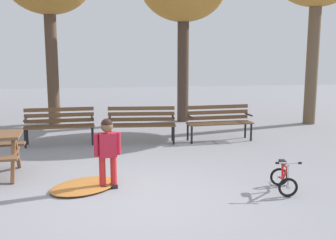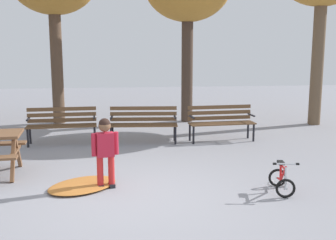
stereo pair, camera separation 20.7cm
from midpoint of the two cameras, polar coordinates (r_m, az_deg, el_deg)
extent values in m
plane|color=gray|center=(6.36, -5.53, -10.63)|extent=(36.00, 36.00, 0.00)
cube|color=brown|center=(7.57, -21.37, -5.09)|extent=(0.11, 0.57, 0.76)
cube|color=brown|center=(8.05, -20.87, -4.19)|extent=(0.11, 0.57, 0.76)
cube|color=brown|center=(7.80, -21.14, -4.19)|extent=(0.17, 1.10, 0.04)
cube|color=brown|center=(10.07, -15.31, -0.69)|extent=(1.60, 0.17, 0.03)
cube|color=brown|center=(9.96, -15.35, -0.81)|extent=(1.60, 0.17, 0.03)
cube|color=brown|center=(9.84, -15.39, -0.94)|extent=(1.60, 0.17, 0.03)
cube|color=brown|center=(9.72, -15.43, -1.07)|extent=(1.60, 0.17, 0.03)
cube|color=brown|center=(10.10, -15.32, -0.09)|extent=(1.60, 0.14, 0.09)
cube|color=brown|center=(10.07, -15.35, 0.66)|extent=(1.60, 0.14, 0.09)
cube|color=brown|center=(10.05, -15.39, 1.41)|extent=(1.60, 0.14, 0.09)
cylinder|color=black|center=(9.76, -10.97, -2.16)|extent=(0.05, 0.05, 0.44)
cylinder|color=black|center=(10.11, -11.00, -1.75)|extent=(0.05, 0.05, 0.44)
cube|color=black|center=(9.86, -11.06, 0.32)|extent=(0.06, 0.40, 0.03)
cylinder|color=black|center=(9.86, -19.72, -2.44)|extent=(0.05, 0.05, 0.44)
cylinder|color=black|center=(10.21, -19.45, -2.02)|extent=(0.05, 0.05, 0.44)
cube|color=black|center=(9.96, -19.71, 0.02)|extent=(0.06, 0.40, 0.03)
cube|color=brown|center=(9.93, -4.28, -0.51)|extent=(1.60, 0.19, 0.03)
cube|color=brown|center=(9.81, -4.29, -0.64)|extent=(1.60, 0.19, 0.03)
cube|color=brown|center=(9.69, -4.29, -0.77)|extent=(1.60, 0.19, 0.03)
cube|color=brown|center=(9.57, -4.30, -0.90)|extent=(1.60, 0.19, 0.03)
cube|color=brown|center=(9.95, -4.29, 0.10)|extent=(1.60, 0.17, 0.09)
cube|color=brown|center=(9.93, -4.30, 0.85)|extent=(1.60, 0.17, 0.09)
cube|color=brown|center=(9.91, -4.31, 1.62)|extent=(1.60, 0.17, 0.09)
cylinder|color=black|center=(9.66, 0.18, -2.11)|extent=(0.05, 0.05, 0.44)
cylinder|color=black|center=(10.01, 0.03, -1.68)|extent=(0.05, 0.05, 0.44)
cube|color=black|center=(9.76, 0.10, 0.41)|extent=(0.07, 0.40, 0.03)
cylinder|color=black|center=(9.67, -8.73, -2.21)|extent=(0.05, 0.05, 0.44)
cylinder|color=black|center=(10.02, -8.56, -1.78)|extent=(0.05, 0.05, 0.44)
cube|color=black|center=(9.77, -8.70, 0.31)|extent=(0.07, 0.40, 0.03)
cube|color=brown|center=(10.21, 6.27, -0.26)|extent=(1.60, 0.19, 0.03)
cube|color=brown|center=(10.10, 6.48, -0.37)|extent=(1.60, 0.19, 0.03)
cube|color=brown|center=(9.99, 6.71, -0.49)|extent=(1.60, 0.19, 0.03)
cube|color=brown|center=(9.87, 6.93, -0.61)|extent=(1.60, 0.19, 0.03)
cube|color=brown|center=(10.23, 6.21, 0.33)|extent=(1.60, 0.16, 0.09)
cube|color=brown|center=(10.21, 6.22, 1.07)|extent=(1.60, 0.16, 0.09)
cube|color=brown|center=(10.19, 6.23, 1.81)|extent=(1.60, 0.16, 0.09)
cylinder|color=black|center=(10.20, 10.85, -1.64)|extent=(0.05, 0.05, 0.44)
cylinder|color=black|center=(10.53, 10.08, -1.26)|extent=(0.05, 0.05, 0.44)
cube|color=black|center=(10.30, 10.53, 0.74)|extent=(0.07, 0.40, 0.03)
cylinder|color=black|center=(9.72, 2.69, -2.05)|extent=(0.05, 0.05, 0.44)
cylinder|color=black|center=(10.06, 2.15, -1.63)|extent=(0.05, 0.05, 0.44)
cube|color=black|center=(9.81, 2.43, 0.45)|extent=(0.07, 0.40, 0.03)
cylinder|color=red|center=(6.75, -8.41, -7.13)|extent=(0.10, 0.10, 0.52)
cube|color=black|center=(6.82, -8.36, -8.99)|extent=(0.12, 0.18, 0.06)
cylinder|color=red|center=(6.72, -9.93, -7.27)|extent=(0.10, 0.10, 0.52)
cube|color=black|center=(6.79, -9.87, -9.14)|extent=(0.12, 0.18, 0.06)
cube|color=#B71E33|center=(6.62, -9.27, -3.43)|extent=(0.30, 0.22, 0.39)
sphere|color=brown|center=(6.55, -9.35, -0.84)|extent=(0.19, 0.19, 0.19)
sphere|color=black|center=(6.55, -9.35, -0.59)|extent=(0.18, 0.18, 0.18)
cylinder|color=#B71E33|center=(6.65, -7.77, -3.22)|extent=(0.08, 0.08, 0.36)
cylinder|color=#B71E33|center=(6.58, -10.80, -3.45)|extent=(0.08, 0.08, 0.36)
torus|color=black|center=(6.54, 15.38, -8.98)|extent=(0.30, 0.09, 0.30)
cylinder|color=silver|center=(6.54, 15.38, -8.98)|extent=(0.06, 0.05, 0.04)
torus|color=black|center=(7.02, 14.30, -7.63)|extent=(0.30, 0.09, 0.30)
cylinder|color=silver|center=(7.02, 14.30, -7.63)|extent=(0.06, 0.05, 0.04)
torus|color=white|center=(7.08, 15.14, -8.33)|extent=(0.11, 0.04, 0.11)
torus|color=white|center=(7.02, 13.39, -8.39)|extent=(0.11, 0.04, 0.11)
cylinder|color=red|center=(6.66, 15.06, -7.10)|extent=(0.08, 0.31, 0.32)
cylinder|color=red|center=(6.81, 14.71, -6.87)|extent=(0.05, 0.08, 0.27)
cylinder|color=red|center=(6.92, 14.50, -7.79)|extent=(0.06, 0.20, 0.05)
cylinder|color=silver|center=(6.51, 15.40, -7.59)|extent=(0.04, 0.08, 0.32)
cylinder|color=red|center=(6.65, 15.05, -6.22)|extent=(0.08, 0.32, 0.05)
cube|color=black|center=(6.79, 14.73, -5.61)|extent=(0.11, 0.18, 0.04)
cylinder|color=silver|center=(6.47, 15.44, -5.76)|extent=(0.34, 0.08, 0.02)
cylinder|color=black|center=(6.52, 16.89, -5.72)|extent=(0.05, 0.04, 0.04)
cylinder|color=black|center=(6.43, 13.97, -5.79)|extent=(0.05, 0.04, 0.04)
ellipsoid|color=#B26B2D|center=(6.89, -12.31, -8.89)|extent=(1.43, 1.37, 0.07)
cylinder|color=brown|center=(12.72, -16.16, 7.07)|extent=(0.35, 0.35, 3.38)
cylinder|color=#423328|center=(12.62, 1.62, 7.02)|extent=(0.34, 0.34, 3.20)
cylinder|color=brown|center=(12.87, 18.88, 7.44)|extent=(0.35, 0.35, 3.60)
camera|label=1|loc=(0.10, -90.74, -0.13)|focal=44.09mm
camera|label=2|loc=(0.10, 89.26, 0.13)|focal=44.09mm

